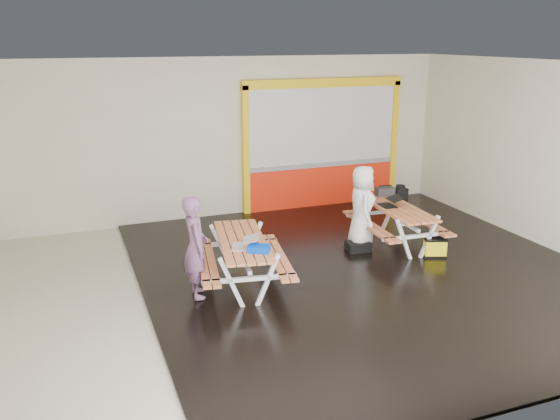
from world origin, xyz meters
name	(u,v)px	position (x,y,z in m)	size (l,w,h in m)	color
room	(300,180)	(0.00, 0.00, 1.75)	(10.02, 8.02, 3.52)	beige
deck	(366,271)	(1.25, 0.00, 0.03)	(7.50, 7.98, 0.05)	black
kiosk	(322,147)	(2.20, 3.93, 1.44)	(3.88, 0.16, 3.00)	#F7280E
picnic_table_left	(242,251)	(-0.92, 0.15, 0.63)	(1.71, 2.26, 0.82)	#D17646
picnic_table_right	(397,216)	(2.39, 0.92, 0.61)	(1.46, 2.07, 0.80)	#D17646
person_left	(196,247)	(-1.71, -0.02, 0.86)	(0.58, 0.38, 1.59)	#724A70
person_right	(362,207)	(1.70, 1.05, 0.84)	(0.76, 0.50, 1.56)	white
laptop_left	(244,244)	(-0.99, -0.19, 0.88)	(0.51, 0.49, 0.18)	silver
laptop_right	(390,203)	(2.30, 1.05, 0.86)	(0.42, 0.37, 0.17)	black
blue_pouch	(259,248)	(-0.84, -0.44, 0.87)	(0.32, 0.22, 0.09)	#0138C4
toolbox	(385,191)	(2.59, 1.73, 0.88)	(0.38, 0.21, 0.22)	black
backpack	(400,197)	(2.97, 1.76, 0.73)	(0.30, 0.20, 0.48)	black
dark_case	(358,246)	(1.56, 0.87, 0.13)	(0.44, 0.33, 0.16)	black
fluke_bag	(435,248)	(2.72, 0.12, 0.22)	(0.47, 0.38, 0.35)	black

